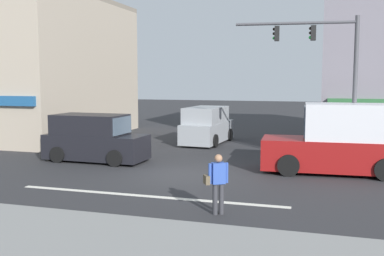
{
  "coord_description": "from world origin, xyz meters",
  "views": [
    {
      "loc": [
        5.39,
        -16.41,
        3.7
      ],
      "look_at": [
        -0.15,
        2.0,
        1.6
      ],
      "focal_mm": 42.0,
      "sensor_mm": 36.0,
      "label": 1
    }
  ],
  "objects_px": {
    "van_crossing_leftbound": "(207,126)",
    "pedestrian_foreground_with_bag": "(217,180)",
    "utility_pole_near_left": "(44,63)",
    "van_waiting_far": "(94,139)",
    "box_truck_parked_curbside": "(340,142)",
    "traffic_light_mast": "(330,67)"
  },
  "relations": [
    {
      "from": "traffic_light_mast",
      "to": "box_truck_parked_curbside",
      "type": "relative_size",
      "value": 1.09
    },
    {
      "from": "box_truck_parked_curbside",
      "to": "utility_pole_near_left",
      "type": "bearing_deg",
      "value": 173.2
    },
    {
      "from": "box_truck_parked_curbside",
      "to": "pedestrian_foreground_with_bag",
      "type": "height_order",
      "value": "box_truck_parked_curbside"
    },
    {
      "from": "utility_pole_near_left",
      "to": "traffic_light_mast",
      "type": "height_order",
      "value": "utility_pole_near_left"
    },
    {
      "from": "van_crossing_leftbound",
      "to": "utility_pole_near_left",
      "type": "bearing_deg",
      "value": -146.83
    },
    {
      "from": "utility_pole_near_left",
      "to": "traffic_light_mast",
      "type": "bearing_deg",
      "value": -3.99
    },
    {
      "from": "utility_pole_near_left",
      "to": "van_crossing_leftbound",
      "type": "bearing_deg",
      "value": 33.17
    },
    {
      "from": "van_waiting_far",
      "to": "pedestrian_foreground_with_bag",
      "type": "relative_size",
      "value": 2.79
    },
    {
      "from": "box_truck_parked_curbside",
      "to": "van_waiting_far",
      "type": "relative_size",
      "value": 1.22
    },
    {
      "from": "van_crossing_leftbound",
      "to": "pedestrian_foreground_with_bag",
      "type": "distance_m",
      "value": 13.73
    },
    {
      "from": "utility_pole_near_left",
      "to": "van_crossing_leftbound",
      "type": "distance_m",
      "value": 9.52
    },
    {
      "from": "traffic_light_mast",
      "to": "utility_pole_near_left",
      "type": "bearing_deg",
      "value": 176.01
    },
    {
      "from": "van_waiting_far",
      "to": "traffic_light_mast",
      "type": "bearing_deg",
      "value": 6.08
    },
    {
      "from": "pedestrian_foreground_with_bag",
      "to": "box_truck_parked_curbside",
      "type": "bearing_deg",
      "value": 63.19
    },
    {
      "from": "box_truck_parked_curbside",
      "to": "van_crossing_leftbound",
      "type": "relative_size",
      "value": 1.21
    },
    {
      "from": "pedestrian_foreground_with_bag",
      "to": "van_waiting_far",
      "type": "bearing_deg",
      "value": 139.0
    },
    {
      "from": "box_truck_parked_curbside",
      "to": "van_waiting_far",
      "type": "bearing_deg",
      "value": -178.23
    },
    {
      "from": "traffic_light_mast",
      "to": "pedestrian_foreground_with_bag",
      "type": "xyz_separation_m",
      "value": [
        -2.88,
        -7.37,
        -3.22
      ]
    },
    {
      "from": "traffic_light_mast",
      "to": "pedestrian_foreground_with_bag",
      "type": "distance_m",
      "value": 8.55
    },
    {
      "from": "utility_pole_near_left",
      "to": "van_waiting_far",
      "type": "bearing_deg",
      "value": -27.48
    },
    {
      "from": "box_truck_parked_curbside",
      "to": "pedestrian_foreground_with_bag",
      "type": "distance_m",
      "value": 7.42
    },
    {
      "from": "utility_pole_near_left",
      "to": "box_truck_parked_curbside",
      "type": "relative_size",
      "value": 1.54
    }
  ]
}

